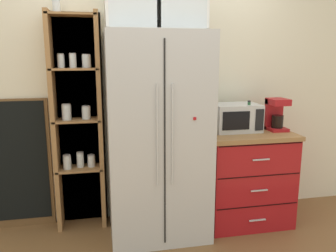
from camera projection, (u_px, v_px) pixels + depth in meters
The scene contains 10 objects.
ground_plane at pixel (158, 229), 3.19m from camera, with size 10.62×10.62×0.00m, color brown.
wall_back_cream at pixel (150, 91), 3.32m from camera, with size 4.92×0.10×2.55m, color silver.
refrigerator at pixel (157, 136), 3.00m from camera, with size 0.87×0.74×1.82m.
pantry_shelf_column at pixel (78, 119), 3.13m from camera, with size 0.49×0.27×2.12m.
counter_cabinet at pixel (244, 176), 3.31m from camera, with size 0.84×0.66×0.91m.
microwave at pixel (235, 117), 3.22m from camera, with size 0.44×0.33×0.26m.
coffee_maker at pixel (276, 114), 3.25m from camera, with size 0.17×0.20×0.31m.
mug_charcoal at pixel (246, 126), 3.24m from camera, with size 0.11×0.08×0.09m.
bottle_green at pixel (248, 118), 3.17m from camera, with size 0.07×0.07×0.30m.
chalkboard_menu at pixel (18, 164), 3.13m from camera, with size 0.60×0.04×1.24m.
Camera 1 is at (-0.49, -2.89, 1.61)m, focal length 35.92 mm.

